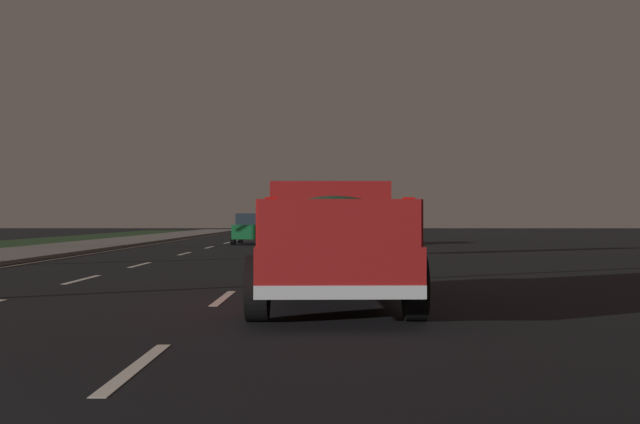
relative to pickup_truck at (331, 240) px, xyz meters
The scene contains 6 objects.
ground 18.08m from the pickup_truck, 11.17° to the left, with size 144.00×144.00×0.00m, color black.
sidewalk_shoulder 20.84m from the pickup_truck, 31.72° to the left, with size 108.00×4.00×0.12m, color slate.
lane_markings 21.40m from the pickup_truck, 17.95° to the left, with size 108.00×7.04×0.01m.
pickup_truck is the anchor object (origin of this frame).
sedan_green 28.45m from the pickup_truck, ahead, with size 4.42×2.05×1.54m.
sedan_red 26.44m from the pickup_truck, ahead, with size 4.45×2.10×1.54m.
Camera 1 is at (-2.55, -3.41, 1.31)m, focal length 44.27 mm.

